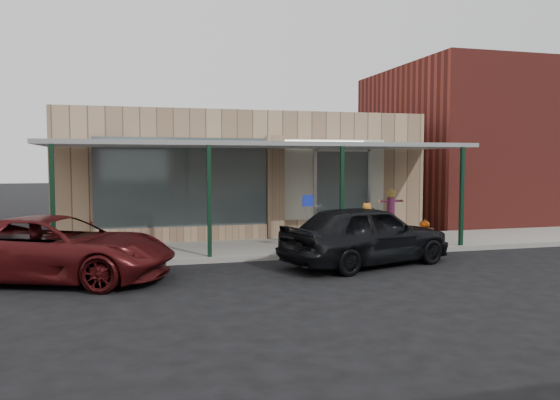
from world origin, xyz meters
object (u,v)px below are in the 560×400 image
object	(u,v)px
barrel_pumpkin	(424,233)
car_maroon	(56,248)
barrel_scarecrow	(391,221)
handicap_sign	(308,214)
parked_sedan	(366,235)

from	to	relation	value
barrel_pumpkin	car_maroon	distance (m)	10.58
barrel_pumpkin	car_maroon	bearing A→B (deg)	-166.65
barrel_scarecrow	handicap_sign	world-z (taller)	barrel_scarecrow
barrel_scarecrow	barrel_pumpkin	distance (m)	1.12
parked_sedan	car_maroon	size ratio (longest dim) A/B	0.95
car_maroon	handicap_sign	bearing A→B (deg)	-53.84
barrel_scarecrow	parked_sedan	size ratio (longest dim) A/B	0.33
barrel_pumpkin	handicap_sign	bearing A→B (deg)	-169.92
barrel_scarecrow	handicap_sign	distance (m)	3.62
barrel_scarecrow	car_maroon	world-z (taller)	barrel_scarecrow
handicap_sign	parked_sedan	size ratio (longest dim) A/B	0.31
barrel_pumpkin	parked_sedan	bearing A→B (deg)	-140.45
barrel_pumpkin	barrel_scarecrow	bearing A→B (deg)	134.16
barrel_scarecrow	car_maroon	bearing A→B (deg)	-150.31
handicap_sign	parked_sedan	world-z (taller)	handicap_sign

